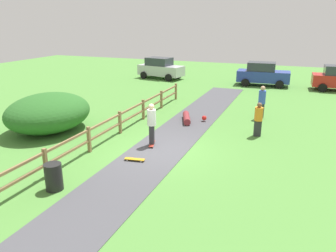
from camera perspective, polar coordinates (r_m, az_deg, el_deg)
ground_plane at (r=14.12m, az=-1.54°, el=-4.10°), size 60.00×60.00×0.00m
asphalt_path at (r=14.12m, az=-1.54°, el=-4.07°), size 2.40×28.00×0.02m
wooden_fence at (r=15.06m, az=-10.69°, el=-0.30°), size 0.12×18.12×1.10m
bush_large at (r=17.30m, az=-19.84°, el=2.20°), size 3.71×4.46×1.85m
trash_bin at (r=11.41m, az=-19.05°, el=-8.25°), size 0.56×0.56×0.90m
skater_riding at (r=14.25m, az=-2.83°, el=0.63°), size 0.47×0.82×1.86m
skater_fallen at (r=17.95m, az=3.43°, el=1.39°), size 1.49×1.69×0.36m
skateboard_loose at (r=13.05m, az=-5.75°, el=-5.69°), size 0.82×0.33×0.08m
bystander_blue at (r=18.98m, az=15.83°, el=4.21°), size 0.50×0.50×1.83m
bystander_orange at (r=16.06m, az=15.28°, el=1.35°), size 0.48×0.48×1.63m
parked_car_blue at (r=28.89m, az=15.97°, el=8.59°), size 4.29×2.19×1.92m
parked_car_silver at (r=31.19m, az=-1.30°, el=9.91°), size 4.42×2.52×1.92m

